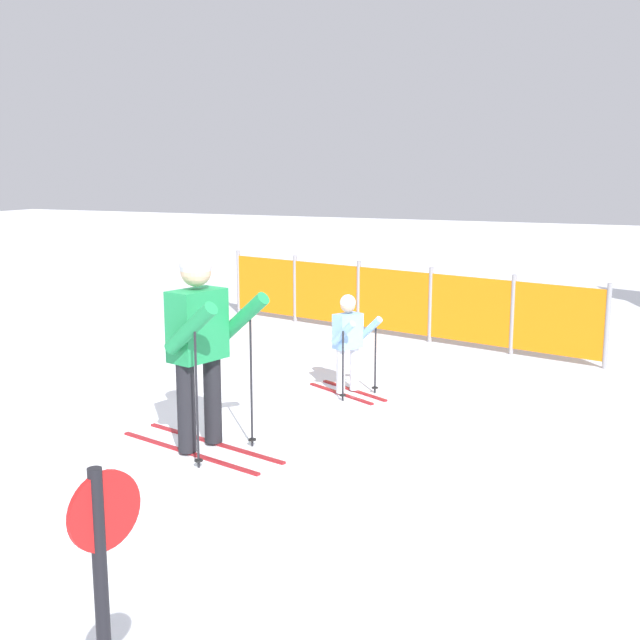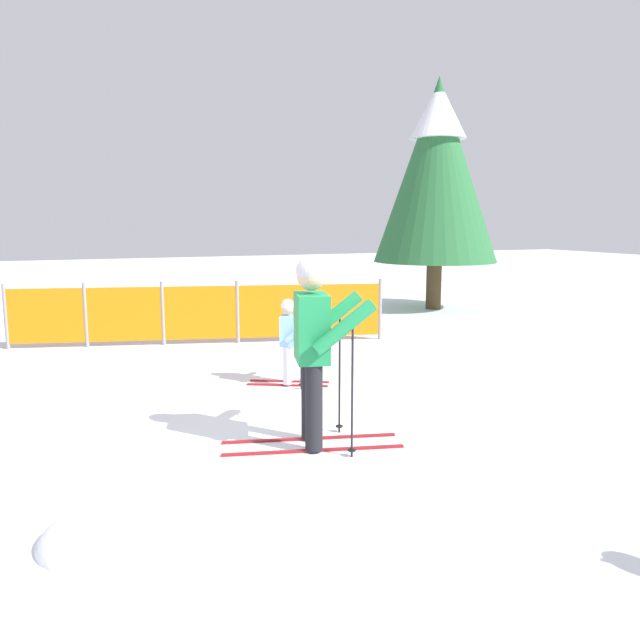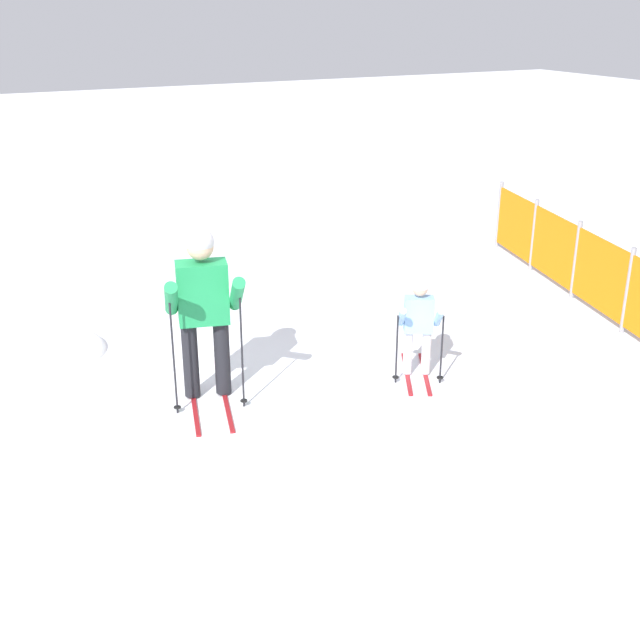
# 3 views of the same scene
# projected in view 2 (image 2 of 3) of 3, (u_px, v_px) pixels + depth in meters

# --- Properties ---
(ground_plane) EXTENTS (60.00, 60.00, 0.00)m
(ground_plane) POSITION_uv_depth(u_px,v_px,m) (295.00, 444.00, 5.74)
(ground_plane) COLOR white
(skier_adult) EXTENTS (1.68, 0.85, 1.74)m
(skier_adult) POSITION_uv_depth(u_px,v_px,m) (315.00, 334.00, 5.55)
(skier_adult) COLOR maroon
(skier_adult) RESTS_ON ground_plane
(skier_child) EXTENTS (1.01, 0.69, 1.08)m
(skier_child) POSITION_uv_depth(u_px,v_px,m) (289.00, 335.00, 7.76)
(skier_child) COLOR maroon
(skier_child) RESTS_ON ground_plane
(safety_fence) EXTENTS (5.98, 1.55, 1.05)m
(safety_fence) POSITION_uv_depth(u_px,v_px,m) (201.00, 313.00, 10.33)
(safety_fence) COLOR gray
(safety_fence) RESTS_ON ground_plane
(conifer_far) EXTENTS (2.80, 2.80, 5.19)m
(conifer_far) POSITION_uv_depth(u_px,v_px,m) (437.00, 168.00, 14.03)
(conifer_far) COLOR #4C3823
(conifer_far) RESTS_ON ground_plane
(snow_mound) EXTENTS (1.05, 0.89, 0.42)m
(snow_mound) POSITION_uv_depth(u_px,v_px,m) (123.00, 538.00, 4.05)
(snow_mound) COLOR white
(snow_mound) RESTS_ON ground_plane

